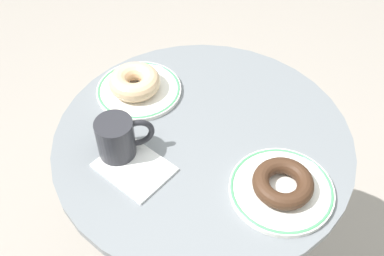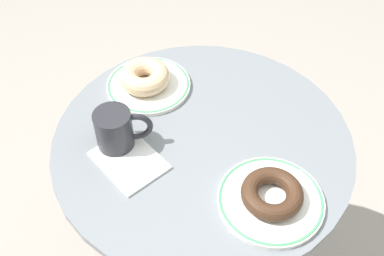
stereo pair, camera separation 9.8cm
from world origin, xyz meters
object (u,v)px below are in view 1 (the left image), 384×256
cafe_table (201,202)px  plate_right (281,190)px  paper_napkin (134,167)px  coffee_mug (118,138)px  donut_chocolate (283,183)px  plate_left (139,90)px  donut_glazed (135,82)px

cafe_table → plate_right: plate_right is taller
paper_napkin → coffee_mug: 0.07m
plate_right → donut_chocolate: size_ratio=1.73×
plate_right → plate_left: bearing=171.0°
donut_glazed → plate_right: bearing=-8.0°
cafe_table → donut_chocolate: size_ratio=6.54×
donut_chocolate → coffee_mug: (-0.32, -0.10, 0.02)m
donut_chocolate → cafe_table: bearing=171.3°
cafe_table → donut_glazed: size_ratio=6.47×
plate_left → plate_right: (0.40, -0.06, 0.00)m
plate_right → donut_glazed: bearing=172.0°
donut_chocolate → paper_napkin: 0.29m
donut_glazed → donut_chocolate: (0.41, -0.06, -0.01)m
donut_glazed → coffee_mug: coffee_mug is taller
plate_right → donut_glazed: size_ratio=1.72×
cafe_table → donut_chocolate: bearing=-8.7°
plate_left → coffee_mug: 0.19m
cafe_table → plate_right: (0.20, -0.03, 0.26)m
coffee_mug → paper_napkin: bearing=-16.8°
plate_right → cafe_table: bearing=171.3°
cafe_table → plate_right: bearing=-8.7°
donut_glazed → paper_napkin: donut_glazed is taller
donut_glazed → paper_napkin: (0.14, -0.17, -0.03)m
donut_chocolate → donut_glazed: bearing=172.0°
plate_left → donut_chocolate: 0.41m
cafe_table → plate_left: size_ratio=3.89×
plate_left → paper_napkin: size_ratio=1.37×
cafe_table → plate_left: (-0.20, 0.03, 0.26)m
plate_right → paper_napkin: plate_right is taller
cafe_table → paper_napkin: paper_napkin is taller
cafe_table → coffee_mug: size_ratio=7.39×
plate_left → donut_glazed: 0.03m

